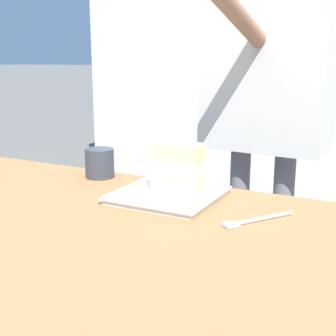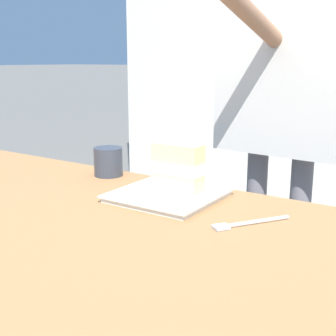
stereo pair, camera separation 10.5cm
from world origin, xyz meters
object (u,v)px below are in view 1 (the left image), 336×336
(dessert_plate, at_px, (168,195))
(coffee_cup, at_px, (100,163))
(diner_person, at_px, (266,75))
(cake_slice, at_px, (178,167))
(dessert_fork, at_px, (254,220))

(dessert_plate, height_order, coffee_cup, coffee_cup)
(coffee_cup, height_order, diner_person, diner_person)
(dessert_plate, height_order, cake_slice, cake_slice)
(dessert_fork, height_order, coffee_cup, coffee_cup)
(dessert_plate, bearing_deg, dessert_fork, -14.90)
(cake_slice, bearing_deg, dessert_fork, -20.33)
(dessert_fork, bearing_deg, dessert_plate, 165.10)
(cake_slice, distance_m, dessert_fork, 0.24)
(cake_slice, distance_m, coffee_cup, 0.29)
(coffee_cup, bearing_deg, cake_slice, -14.67)
(cake_slice, height_order, dessert_fork, cake_slice)
(coffee_cup, bearing_deg, dessert_fork, -17.16)
(dessert_plate, distance_m, cake_slice, 0.07)
(dessert_plate, relative_size, dessert_fork, 1.56)
(cake_slice, relative_size, coffee_cup, 1.50)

